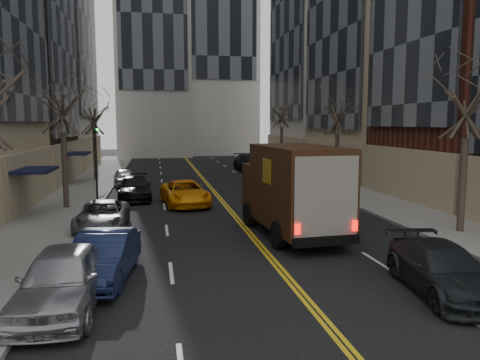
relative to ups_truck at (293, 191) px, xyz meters
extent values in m
cube|color=slate|center=(-10.70, 14.92, -1.84)|extent=(4.00, 66.00, 0.15)
cube|color=slate|center=(7.30, 14.92, -1.84)|extent=(4.00, 66.00, 0.15)
cube|color=black|center=(-12.54, 20.92, 11.28)|extent=(0.20, 10.56, 19.20)
cube|color=black|center=(-11.70, 5.92, 0.48)|extent=(2.00, 3.00, 0.15)
cube|color=black|center=(-12.60, 5.92, -0.57)|extent=(0.20, 3.00, 2.50)
cube|color=black|center=(-11.70, 18.92, 0.48)|extent=(2.00, 3.00, 0.15)
cube|color=black|center=(-12.60, 18.92, -0.57)|extent=(0.20, 3.00, 2.50)
cube|color=tan|center=(14.30, 19.92, 12.08)|extent=(10.00, 14.00, 28.00)
cube|color=#B7B2A8|center=(15.30, 34.42, 15.08)|extent=(12.00, 15.00, 34.00)
cylinder|color=#382D23|center=(-10.50, 7.92, 0.26)|extent=(0.30, 0.30, 4.05)
cylinder|color=#382D23|center=(-10.50, 20.92, 0.08)|extent=(0.30, 0.30, 3.69)
cylinder|color=#382D23|center=(7.10, -1.08, 0.21)|extent=(0.30, 0.30, 3.96)
cylinder|color=#382D23|center=(7.10, 12.92, 0.12)|extent=(0.30, 0.30, 3.78)
cylinder|color=#382D23|center=(7.10, 27.92, 0.30)|extent=(0.30, 0.30, 4.14)
cylinder|color=black|center=(-9.10, 9.92, 0.13)|extent=(0.12, 0.12, 3.80)
imported|color=black|center=(-9.10, 9.92, 2.48)|extent=(0.15, 0.18, 0.90)
sphere|color=#0CE526|center=(-8.95, 9.82, 2.43)|extent=(0.14, 0.14, 0.14)
cube|color=black|center=(0.00, 0.00, -1.32)|extent=(2.89, 7.12, 0.33)
cube|color=black|center=(-0.19, 2.55, -0.23)|extent=(2.68, 2.03, 2.28)
cube|color=black|center=(0.04, -0.60, 0.26)|extent=(2.99, 5.51, 3.26)
cube|color=black|center=(0.24, -3.34, -1.32)|extent=(2.51, 0.38, 0.33)
cube|color=red|center=(-0.84, -3.44, -0.83)|extent=(0.20, 0.08, 0.38)
cube|color=red|center=(1.33, -3.29, -0.83)|extent=(0.20, 0.08, 0.38)
cube|color=gold|center=(-1.28, -0.64, 0.91)|extent=(0.11, 0.98, 0.98)
cube|color=gold|center=(1.36, -0.45, 0.91)|extent=(0.11, 0.98, 0.98)
cylinder|color=black|center=(-1.45, 2.18, -1.40)|extent=(0.38, 1.06, 1.04)
cylinder|color=black|center=(1.11, 2.37, -1.40)|extent=(0.38, 1.06, 1.04)
cylinder|color=black|center=(-1.15, -1.94, -1.40)|extent=(0.38, 1.06, 1.04)
cylinder|color=black|center=(1.41, -1.75, -1.40)|extent=(0.38, 1.06, 1.04)
imported|color=black|center=(2.21, -7.18, -1.24)|extent=(2.50, 4.90, 1.36)
cube|color=black|center=(2.21, -6.50, -0.70)|extent=(0.13, 0.04, 0.09)
cube|color=blue|center=(2.21, -6.53, -0.70)|extent=(0.10, 0.01, 0.06)
imported|color=orange|center=(-4.00, 8.22, -1.21)|extent=(2.92, 5.33, 1.41)
imported|color=black|center=(0.27, 4.10, -1.01)|extent=(0.58, 0.74, 1.81)
imported|color=#A2A3A9|center=(-8.00, -6.60, -1.11)|extent=(2.06, 4.78, 1.61)
imported|color=#121A39|center=(-7.23, -4.44, -1.19)|extent=(2.10, 4.58, 1.46)
imported|color=#4E5156|center=(-8.00, 2.51, -1.28)|extent=(2.19, 4.64, 1.28)
imported|color=black|center=(-6.97, 10.82, -1.21)|extent=(2.25, 5.01, 1.43)
imported|color=#9B9CA2|center=(-8.00, 17.44, -1.27)|extent=(1.98, 3.96, 1.29)
imported|color=#47494E|center=(3.51, 10.08, -1.11)|extent=(2.19, 5.03, 1.61)
imported|color=#B0B4B8|center=(4.60, 20.40, -1.16)|extent=(3.10, 5.72, 1.53)
imported|color=black|center=(3.40, 26.90, -1.10)|extent=(2.39, 5.66, 1.63)
camera|label=1|loc=(-5.59, -18.63, 2.82)|focal=35.00mm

